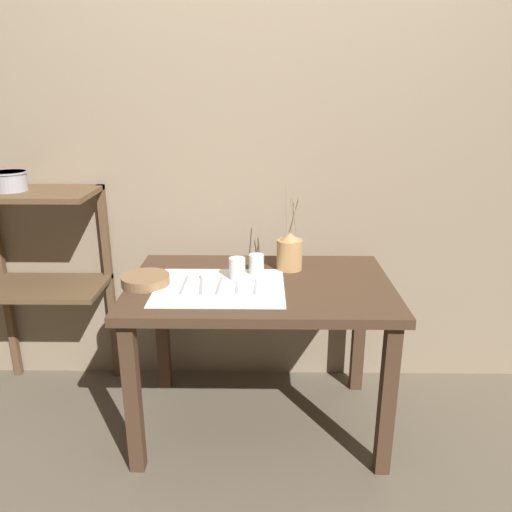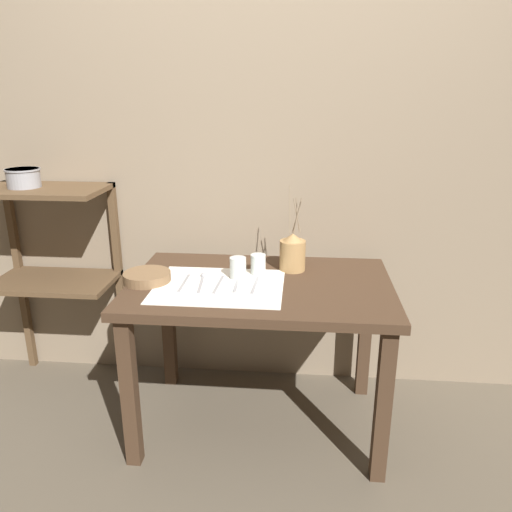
{
  "view_description": "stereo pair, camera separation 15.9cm",
  "coord_description": "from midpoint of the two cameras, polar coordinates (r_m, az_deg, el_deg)",
  "views": [
    {
      "loc": [
        0.01,
        -2.02,
        1.51
      ],
      "look_at": [
        -0.02,
        0.0,
        0.84
      ],
      "focal_mm": 35.0,
      "sensor_mm": 36.0,
      "label": 1
    },
    {
      "loc": [
        0.17,
        -2.01,
        1.51
      ],
      "look_at": [
        -0.02,
        0.0,
        0.84
      ],
      "focal_mm": 35.0,
      "sensor_mm": 36.0,
      "label": 2
    }
  ],
  "objects": [
    {
      "name": "fork_outer",
      "position": [
        2.12,
        -2.17,
        -3.38
      ],
      "size": [
        0.02,
        0.2,
        0.0
      ],
      "color": "#939399",
      "rests_on": "wooden_table"
    },
    {
      "name": "metal_pot_large",
      "position": [
        2.61,
        -27.95,
        7.62
      ],
      "size": [
        0.16,
        0.16,
        0.09
      ],
      "color": "#939399",
      "rests_on": "wooden_shelf_unit"
    },
    {
      "name": "pitcher_with_flowers",
      "position": [
        2.3,
        1.88,
        0.42
      ],
      "size": [
        0.12,
        0.12,
        0.39
      ],
      "color": "#A87F4C",
      "rests_on": "wooden_table"
    },
    {
      "name": "fork_inner",
      "position": [
        2.12,
        -6.4,
        -3.42
      ],
      "size": [
        0.02,
        0.2,
        0.0
      ],
      "color": "#939399",
      "rests_on": "wooden_table"
    },
    {
      "name": "linen_cloth",
      "position": [
        2.12,
        -6.32,
        -3.58
      ],
      "size": [
        0.54,
        0.44,
        0.0
      ],
      "color": "white",
      "rests_on": "wooden_table"
    },
    {
      "name": "wooden_shelf_unit",
      "position": [
        2.68,
        -24.94,
        0.4
      ],
      "size": [
        0.6,
        0.36,
        1.07
      ],
      "color": "brown",
      "rests_on": "ground_plane"
    },
    {
      "name": "stone_wall_back",
      "position": [
        2.51,
        -1.27,
        11.28
      ],
      "size": [
        7.0,
        0.06,
        2.4
      ],
      "color": "gray",
      "rests_on": "ground_plane"
    },
    {
      "name": "spoon_outer",
      "position": [
        2.19,
        -8.32,
        -2.81
      ],
      "size": [
        0.04,
        0.21,
        0.02
      ],
      "color": "#939399",
      "rests_on": "wooden_table"
    },
    {
      "name": "ground_plane",
      "position": [
        2.52,
        -1.46,
        -18.5
      ],
      "size": [
        12.0,
        12.0,
        0.0
      ],
      "primitive_type": "plane",
      "color": "brown"
    },
    {
      "name": "wooden_table",
      "position": [
        2.2,
        -1.6,
        -5.5
      ],
      "size": [
        1.14,
        0.74,
        0.72
      ],
      "color": "#422D1E",
      "rests_on": "ground_plane"
    },
    {
      "name": "wooden_bowl",
      "position": [
        2.2,
        -14.56,
        -2.71
      ],
      "size": [
        0.2,
        0.2,
        0.04
      ],
      "color": "brown",
      "rests_on": "wooden_table"
    },
    {
      "name": "spoon_inner",
      "position": [
        2.18,
        -4.19,
        -2.71
      ],
      "size": [
        0.02,
        0.21,
        0.02
      ],
      "color": "#939399",
      "rests_on": "wooden_table"
    },
    {
      "name": "glass_tumbler_far",
      "position": [
        2.24,
        -1.99,
        -0.96
      ],
      "size": [
        0.07,
        0.07,
        0.09
      ],
      "color": "silver",
      "rests_on": "wooden_table"
    },
    {
      "name": "glass_tumbler_near",
      "position": [
        2.19,
        -4.26,
        -1.43
      ],
      "size": [
        0.07,
        0.07,
        0.09
      ],
      "color": "silver",
      "rests_on": "wooden_table"
    },
    {
      "name": "knife_center",
      "position": [
        2.15,
        -10.36,
        -3.31
      ],
      "size": [
        0.01,
        0.2,
        0.0
      ],
      "color": "#939399",
      "rests_on": "wooden_table"
    }
  ]
}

